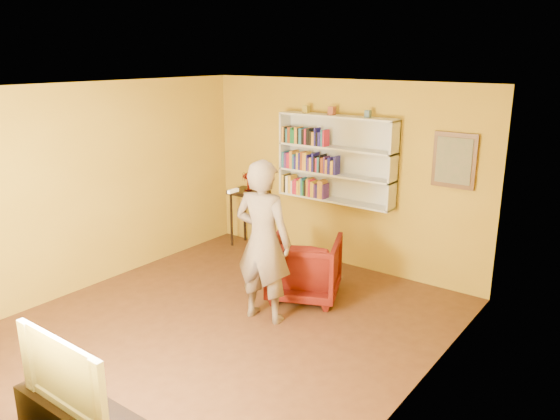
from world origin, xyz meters
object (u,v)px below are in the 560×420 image
(bookshelf, at_px, (338,159))
(console_table, at_px, (248,200))
(armchair, at_px, (305,267))
(ruby_lustre, at_px, (248,178))
(person, at_px, (263,242))
(television, at_px, (74,369))

(bookshelf, distance_m, console_table, 1.75)
(armchair, bearing_deg, bookshelf, -100.81)
(bookshelf, bearing_deg, ruby_lustre, -174.09)
(armchair, xyz_separation_m, person, (-0.06, -0.77, 0.56))
(bookshelf, relative_size, armchair, 2.03)
(ruby_lustre, bearing_deg, bookshelf, 5.91)
(console_table, distance_m, ruby_lustre, 0.37)
(bookshelf, xyz_separation_m, console_table, (-1.54, -0.16, -0.82))
(person, xyz_separation_m, television, (0.27, -2.65, -0.22))
(console_table, relative_size, armchair, 1.05)
(ruby_lustre, xyz_separation_m, person, (1.76, -1.85, -0.18))
(ruby_lustre, distance_m, person, 2.56)
(bookshelf, bearing_deg, console_table, -174.09)
(armchair, xyz_separation_m, television, (0.21, -3.42, 0.34))
(person, bearing_deg, television, 86.82)
(ruby_lustre, distance_m, armchair, 2.24)
(ruby_lustre, height_order, television, ruby_lustre)
(armchair, distance_m, person, 0.96)
(armchair, bearing_deg, ruby_lustre, -54.25)
(bookshelf, relative_size, ruby_lustre, 6.25)
(television, bearing_deg, console_table, 114.87)
(person, bearing_deg, armchair, -103.20)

